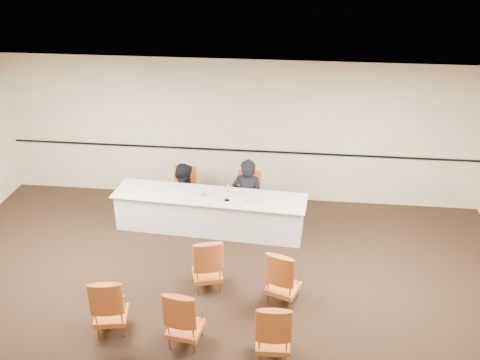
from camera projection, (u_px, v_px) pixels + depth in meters
The scene contains 19 objects.
floor at pixel (208, 318), 8.08m from camera, with size 10.00×10.00×0.00m, color black.
ceiling at pixel (202, 132), 6.77m from camera, with size 10.00×10.00×0.00m, color silver.
wall_back at pixel (239, 132), 11.00m from camera, with size 10.00×0.04×3.00m, color #F9E9C4.
wall_rail at pixel (239, 150), 11.14m from camera, with size 9.80×0.04×0.03m, color black.
panel_table at pixel (210, 212), 10.26m from camera, with size 3.67×0.85×0.74m, color white, non-canonical shape.
panelist_main at pixel (248, 200), 10.62m from camera, with size 0.64×0.42×1.75m, color black.
panelist_main_chair at pixel (248, 197), 10.59m from camera, with size 0.50×0.50×0.95m, color #D46326, non-canonical shape.
panelist_second at pixel (184, 201), 10.91m from camera, with size 0.80×0.63×1.65m, color black.
panelist_second_chair at pixel (183, 191), 10.81m from camera, with size 0.50×0.50×0.95m, color #D46326, non-canonical shape.
papers at pixel (235, 200), 9.94m from camera, with size 0.30×0.22×0.00m, color white.
microphone at pixel (227, 194), 9.84m from camera, with size 0.10×0.20×0.27m, color black, non-canonical shape.
water_bottle at pixel (203, 191), 10.02m from camera, with size 0.06×0.06×0.21m, color #17817A, non-canonical shape.
drinking_glass at pixel (219, 197), 9.92m from camera, with size 0.06×0.06×0.10m, color silver.
coffee_cup at pixel (251, 200), 9.80m from camera, with size 0.08×0.08×0.12m, color silver.
aud_chair_front_mid at pixel (207, 263), 8.57m from camera, with size 0.50×0.50×0.95m, color #D46326, non-canonical shape.
aud_chair_front_right at pixel (284, 276), 8.24m from camera, with size 0.50×0.50×0.95m, color #D46326, non-canonical shape.
aud_chair_back_left at pixel (110, 303), 7.66m from camera, with size 0.50×0.50×0.95m, color #D46326, non-canonical shape.
aud_chair_back_mid at pixel (185, 316), 7.41m from camera, with size 0.50×0.50×0.95m, color #D46326, non-canonical shape.
aud_chair_back_right at pixel (273, 329), 7.17m from camera, with size 0.50×0.50×0.95m, color #D46326, non-canonical shape.
Camera 1 is at (1.22, -6.26, 5.41)m, focal length 40.00 mm.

